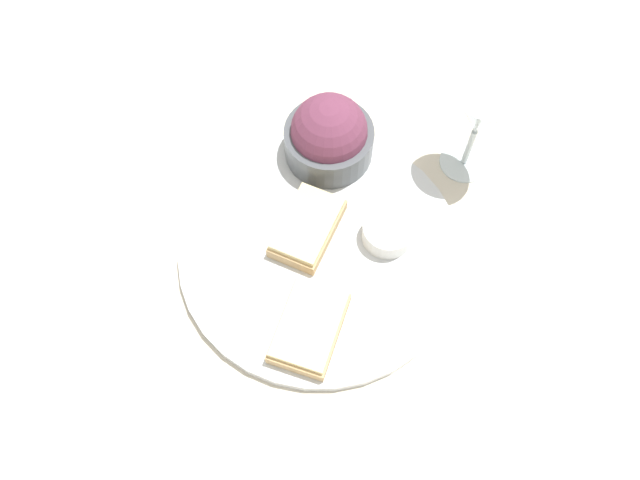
{
  "coord_description": "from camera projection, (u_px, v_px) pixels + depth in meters",
  "views": [
    {
      "loc": [
        -0.33,
        0.03,
        0.7
      ],
      "look_at": [
        0.0,
        0.0,
        0.03
      ],
      "focal_mm": 35.0,
      "sensor_mm": 36.0,
      "label": 1
    }
  ],
  "objects": [
    {
      "name": "dinner_plate",
      "position": [
        320.0,
        250.0,
        0.77
      ],
      "size": [
        0.35,
        0.35,
        0.01
      ],
      "color": "silver",
      "rests_on": "ground_plane"
    },
    {
      "name": "wine_glass",
      "position": [
        481.0,
        115.0,
        0.75
      ],
      "size": [
        0.08,
        0.08,
        0.14
      ],
      "color": "silver",
      "rests_on": "ground_plane"
    },
    {
      "name": "cheese_toast_far",
      "position": [
        308.0,
        227.0,
        0.76
      ],
      "size": [
        0.12,
        0.11,
        0.03
      ],
      "color": "tan",
      "rests_on": "dinner_plate"
    },
    {
      "name": "sauce_ramekin",
      "position": [
        388.0,
        231.0,
        0.76
      ],
      "size": [
        0.06,
        0.06,
        0.03
      ],
      "color": "white",
      "rests_on": "dinner_plate"
    },
    {
      "name": "ground_plane",
      "position": [
        320.0,
        252.0,
        0.78
      ],
      "size": [
        4.0,
        4.0,
        0.0
      ],
      "primitive_type": "plane",
      "color": "beige"
    },
    {
      "name": "salad_bowl",
      "position": [
        329.0,
        136.0,
        0.8
      ],
      "size": [
        0.12,
        0.12,
        0.1
      ],
      "color": "#4C5156",
      "rests_on": "dinner_plate"
    },
    {
      "name": "cheese_toast_near",
      "position": [
        309.0,
        327.0,
        0.71
      ],
      "size": [
        0.12,
        0.1,
        0.03
      ],
      "color": "tan",
      "rests_on": "dinner_plate"
    }
  ]
}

